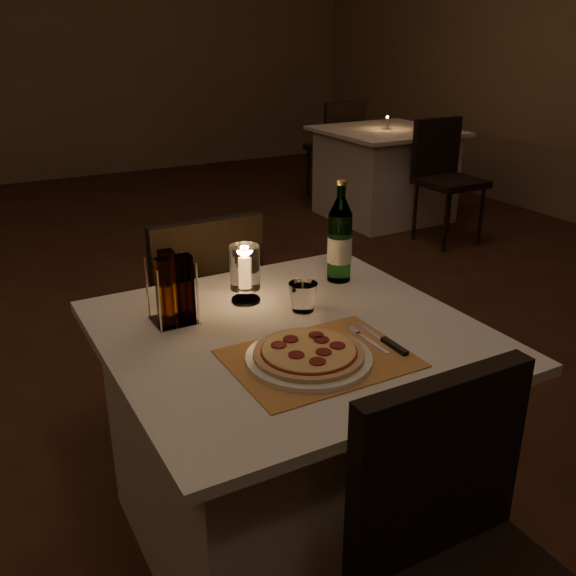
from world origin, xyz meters
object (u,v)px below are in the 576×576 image
pizza (309,352)px  neighbor_table_right (384,174)px  water_bottle (340,241)px  main_table (291,440)px  chair_far (200,303)px  plate (309,358)px  chair_near (465,555)px  hurricane_candle (245,269)px  tumbler (303,297)px

pizza → neighbor_table_right: 4.02m
pizza → water_bottle: size_ratio=0.84×
main_table → chair_far: bearing=90.0°
main_table → water_bottle: size_ratio=2.99×
plate → chair_near: bearing=-84.7°
neighbor_table_right → water_bottle: bearing=-129.6°
plate → hurricane_candle: 0.44m
chair_far → neighbor_table_right: chair_far is taller
water_bottle → tumbler: bearing=-145.3°
chair_far → hurricane_candle: bearing=-93.1°
tumbler → neighbor_table_right: tumbler is taller
hurricane_candle → neighbor_table_right: bearing=46.4°
tumbler → water_bottle: (0.23, 0.16, 0.09)m
chair_far → hurricane_candle: (-0.03, -0.47, 0.30)m
plate → water_bottle: water_bottle is taller
chair_far → pizza: chair_far is taller
chair_near → tumbler: bearing=83.3°
chair_near → tumbler: (0.10, 0.82, 0.23)m
chair_near → tumbler: chair_near is taller
chair_near → water_bottle: water_bottle is taller
tumbler → hurricane_candle: (-0.12, 0.14, 0.06)m
chair_far → tumbler: (0.10, -0.61, 0.23)m
hurricane_candle → pizza: bearing=-93.3°
pizza → neighbor_table_right: (2.55, 3.08, -0.39)m
water_bottle → hurricane_candle: size_ratio=1.87×
water_bottle → hurricane_candle: water_bottle is taller
water_bottle → neighbor_table_right: (2.18, 2.64, -0.50)m
chair_near → pizza: (-0.05, 0.53, 0.22)m
tumbler → water_bottle: bearing=34.7°
plate → pizza: (0.00, 0.00, 0.02)m
chair_far → water_bottle: (0.32, -0.45, 0.33)m
main_table → plate: (-0.05, -0.18, 0.38)m
main_table → water_bottle: bearing=38.7°
hurricane_candle → water_bottle: bearing=2.6°
chair_near → plate: size_ratio=2.81×
main_table → neighbor_table_right: same height
pizza → tumbler: bearing=62.7°
plate → water_bottle: (0.37, 0.44, 0.12)m
plate → pizza: size_ratio=1.14×
main_table → hurricane_candle: 0.53m
pizza → water_bottle: (0.37, 0.44, 0.11)m
main_table → neighbor_table_right: bearing=49.2°
plate → neighbor_table_right: (2.55, 3.08, -0.38)m
plate → neighbor_table_right: 4.02m
water_bottle → hurricane_candle: 0.35m
hurricane_candle → tumbler: bearing=-49.5°
main_table → water_bottle: (0.32, 0.26, 0.50)m
main_table → chair_near: chair_near is taller
chair_far → neighbor_table_right: size_ratio=0.90×
plate → water_bottle: size_ratio=0.96×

